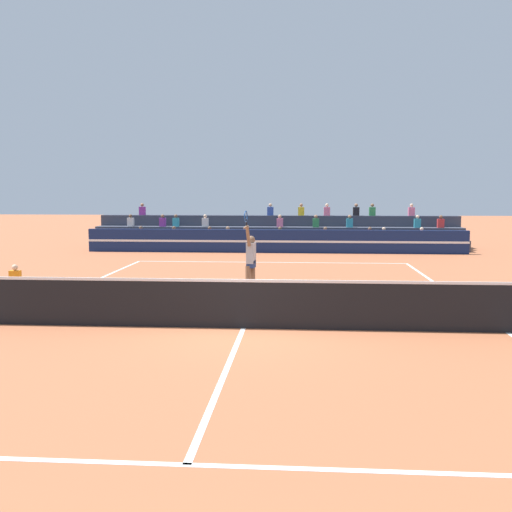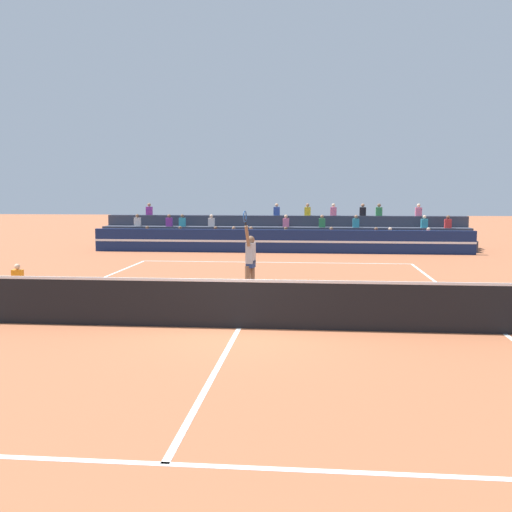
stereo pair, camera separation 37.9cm
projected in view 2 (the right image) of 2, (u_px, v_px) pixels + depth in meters
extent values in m
plane|color=#AD603D|center=(239.00, 328.00, 12.78)|extent=(120.00, 120.00, 0.00)
cube|color=white|center=(275.00, 262.00, 24.55)|extent=(11.00, 0.10, 0.01)
cube|color=white|center=(505.00, 334.00, 12.25)|extent=(0.10, 23.80, 0.01)
cube|color=white|center=(165.00, 464.00, 6.42)|extent=(8.25, 0.10, 0.01)
cube|color=white|center=(264.00, 283.00, 19.14)|extent=(8.25, 0.10, 0.01)
cube|color=white|center=(239.00, 328.00, 12.78)|extent=(0.10, 12.85, 0.01)
cube|color=black|center=(239.00, 305.00, 12.72)|extent=(11.90, 0.02, 1.00)
cube|color=white|center=(239.00, 281.00, 12.67)|extent=(11.90, 0.04, 0.06)
cube|color=navy|center=(280.00, 241.00, 28.32)|extent=(18.00, 0.24, 1.10)
cube|color=white|center=(280.00, 241.00, 28.19)|extent=(18.00, 0.02, 0.10)
cube|color=#383D4C|center=(282.00, 245.00, 29.61)|extent=(18.64, 0.95, 0.55)
cube|color=silver|center=(180.00, 234.00, 29.87)|extent=(0.32, 0.22, 0.44)
sphere|color=brown|center=(180.00, 228.00, 29.84)|extent=(0.18, 0.18, 0.18)
cube|color=silver|center=(286.00, 235.00, 29.37)|extent=(0.32, 0.22, 0.44)
sphere|color=brown|center=(286.00, 228.00, 29.34)|extent=(0.18, 0.18, 0.18)
cube|color=purple|center=(376.00, 236.00, 28.95)|extent=(0.32, 0.22, 0.44)
sphere|color=brown|center=(376.00, 229.00, 28.92)|extent=(0.18, 0.18, 0.18)
cube|color=silver|center=(234.00, 235.00, 29.62)|extent=(0.32, 0.22, 0.44)
sphere|color=#9E7051|center=(234.00, 228.00, 29.58)|extent=(0.18, 0.18, 0.18)
cube|color=red|center=(216.00, 234.00, 29.70)|extent=(0.32, 0.22, 0.44)
sphere|color=brown|center=(216.00, 228.00, 29.67)|extent=(0.18, 0.18, 0.18)
cube|color=black|center=(390.00, 236.00, 28.89)|extent=(0.32, 0.22, 0.44)
sphere|color=beige|center=(390.00, 229.00, 28.85)|extent=(0.18, 0.18, 0.18)
cube|color=pink|center=(428.00, 236.00, 28.71)|extent=(0.32, 0.22, 0.44)
sphere|color=beige|center=(428.00, 229.00, 28.68)|extent=(0.18, 0.18, 0.18)
cube|color=pink|center=(331.00, 235.00, 29.16)|extent=(0.32, 0.22, 0.44)
sphere|color=brown|center=(331.00, 229.00, 29.12)|extent=(0.18, 0.18, 0.18)
cube|color=pink|center=(251.00, 235.00, 29.53)|extent=(0.32, 0.22, 0.44)
sphere|color=#9E7051|center=(251.00, 228.00, 29.50)|extent=(0.18, 0.18, 0.18)
cube|color=orange|center=(147.00, 234.00, 30.04)|extent=(0.32, 0.22, 0.44)
sphere|color=brown|center=(147.00, 228.00, 30.00)|extent=(0.18, 0.18, 0.18)
cube|color=#383D4C|center=(283.00, 238.00, 30.52)|extent=(18.64, 0.95, 1.10)
cube|color=#338C4C|center=(322.00, 223.00, 30.08)|extent=(0.32, 0.22, 0.44)
sphere|color=#9E7051|center=(322.00, 217.00, 30.05)|extent=(0.18, 0.18, 0.18)
cube|color=teal|center=(182.00, 222.00, 30.76)|extent=(0.32, 0.22, 0.44)
sphere|color=brown|center=(182.00, 216.00, 30.73)|extent=(0.18, 0.18, 0.18)
cube|color=silver|center=(211.00, 222.00, 30.62)|extent=(0.32, 0.22, 0.44)
sphere|color=beige|center=(211.00, 216.00, 30.58)|extent=(0.18, 0.18, 0.18)
cube|color=pink|center=(286.00, 223.00, 30.25)|extent=(0.32, 0.22, 0.44)
sphere|color=tan|center=(286.00, 216.00, 30.22)|extent=(0.18, 0.18, 0.18)
cube|color=teal|center=(424.00, 223.00, 29.60)|extent=(0.32, 0.22, 0.44)
sphere|color=beige|center=(424.00, 217.00, 29.56)|extent=(0.18, 0.18, 0.18)
cube|color=silver|center=(137.00, 222.00, 30.99)|extent=(0.32, 0.22, 0.44)
sphere|color=brown|center=(137.00, 216.00, 30.96)|extent=(0.18, 0.18, 0.18)
cube|color=red|center=(448.00, 224.00, 29.49)|extent=(0.32, 0.22, 0.44)
sphere|color=brown|center=(448.00, 217.00, 29.45)|extent=(0.18, 0.18, 0.18)
cube|color=purple|center=(169.00, 222.00, 30.83)|extent=(0.32, 0.22, 0.44)
sphere|color=brown|center=(169.00, 216.00, 30.80)|extent=(0.18, 0.18, 0.18)
cube|color=teal|center=(356.00, 223.00, 29.92)|extent=(0.32, 0.22, 0.44)
sphere|color=#9E7051|center=(356.00, 217.00, 29.88)|extent=(0.18, 0.18, 0.18)
cube|color=#383D4C|center=(284.00, 231.00, 31.43)|extent=(18.64, 0.95, 1.65)
cube|color=#338C4C|center=(379.00, 212.00, 30.68)|extent=(0.32, 0.22, 0.44)
sphere|color=brown|center=(379.00, 205.00, 30.65)|extent=(0.18, 0.18, 0.18)
cube|color=yellow|center=(308.00, 211.00, 31.03)|extent=(0.32, 0.22, 0.44)
sphere|color=#9E7051|center=(308.00, 205.00, 31.00)|extent=(0.18, 0.18, 0.18)
cube|color=pink|center=(418.00, 212.00, 30.49)|extent=(0.32, 0.22, 0.44)
sphere|color=beige|center=(419.00, 205.00, 30.46)|extent=(0.18, 0.18, 0.18)
cube|color=black|center=(363.00, 211.00, 30.76)|extent=(0.32, 0.22, 0.44)
sphere|color=#9E7051|center=(363.00, 205.00, 30.73)|extent=(0.18, 0.18, 0.18)
cube|color=pink|center=(333.00, 211.00, 30.90)|extent=(0.32, 0.22, 0.44)
sphere|color=beige|center=(333.00, 205.00, 30.87)|extent=(0.18, 0.18, 0.18)
cube|color=#2D4CA5|center=(277.00, 211.00, 31.19)|extent=(0.32, 0.22, 0.44)
sphere|color=tan|center=(277.00, 205.00, 31.15)|extent=(0.18, 0.18, 0.18)
cube|color=purple|center=(149.00, 211.00, 31.84)|extent=(0.32, 0.22, 0.44)
sphere|color=#9E7051|center=(149.00, 205.00, 31.80)|extent=(0.18, 0.18, 0.18)
cube|color=black|center=(18.00, 291.00, 17.21)|extent=(0.28, 0.36, 0.12)
cube|color=black|center=(18.00, 287.00, 17.20)|extent=(0.28, 0.24, 0.18)
cube|color=orange|center=(18.00, 277.00, 17.17)|extent=(0.30, 0.18, 0.40)
sphere|color=beige|center=(17.00, 267.00, 17.14)|extent=(0.17, 0.17, 0.17)
cylinder|color=brown|center=(252.00, 281.00, 16.46)|extent=(0.14, 0.14, 0.90)
cylinder|color=brown|center=(247.00, 282.00, 16.27)|extent=(0.14, 0.14, 0.90)
cube|color=navy|center=(251.00, 264.00, 16.32)|extent=(0.25, 0.35, 0.20)
cube|color=#B2B2B7|center=(251.00, 253.00, 16.28)|extent=(0.25, 0.39, 0.56)
sphere|color=brown|center=(251.00, 240.00, 16.25)|extent=(0.22, 0.22, 0.22)
cube|color=white|center=(254.00, 296.00, 16.50)|extent=(0.28, 0.16, 0.09)
cube|color=white|center=(249.00, 297.00, 16.30)|extent=(0.28, 0.16, 0.09)
cylinder|color=brown|center=(253.00, 254.00, 16.52)|extent=(0.09, 0.09, 0.56)
cylinder|color=brown|center=(247.00, 236.00, 15.90)|extent=(0.14, 0.35, 0.58)
cylinder|color=black|center=(246.00, 223.00, 15.69)|extent=(0.05, 0.13, 0.21)
torus|color=#1E4C99|center=(245.00, 217.00, 15.60)|extent=(0.09, 0.41, 0.41)
sphere|color=#C6DB33|center=(304.00, 294.00, 16.84)|extent=(0.07, 0.07, 0.07)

